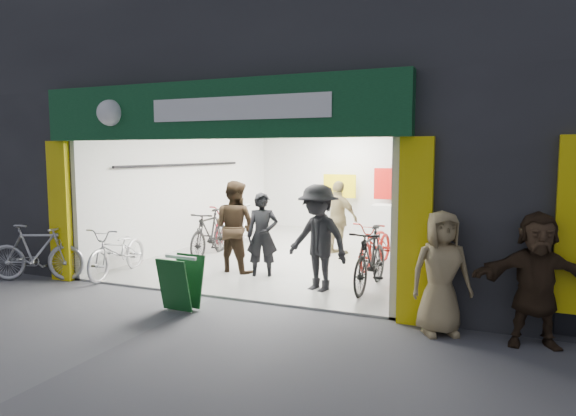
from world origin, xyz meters
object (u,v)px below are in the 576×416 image
Objects in this scene: pedestrian_near at (441,273)px; sandwich_board at (181,282)px; parked_bike at (36,253)px; bike_right_front at (370,259)px; bike_left_front at (118,251)px.

sandwich_board is at bearing 160.26° from pedestrian_near.
sandwich_board is (-3.72, -0.49, -0.37)m from pedestrian_near.
parked_bike is 2.19× the size of sandwich_board.
parked_bike is (-5.90, -1.76, -0.02)m from bike_right_front.
pedestrian_near reaches higher than bike_left_front.
bike_left_front is 1.05× the size of parked_bike.
parked_bike is at bearing 152.84° from pedestrian_near.
bike_right_front is 6.15m from parked_bike.
bike_right_front is (4.77, 0.86, 0.06)m from bike_left_front.
bike_left_front is 1.01× the size of bike_right_front.
bike_right_front is 1.04× the size of parked_bike.
parked_bike is at bearing -161.25° from bike_right_front.
bike_left_front reaches higher than sandwich_board.
bike_right_front is at bearing 1.78° from bike_left_front.
bike_right_front is at bearing -96.03° from parked_bike.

